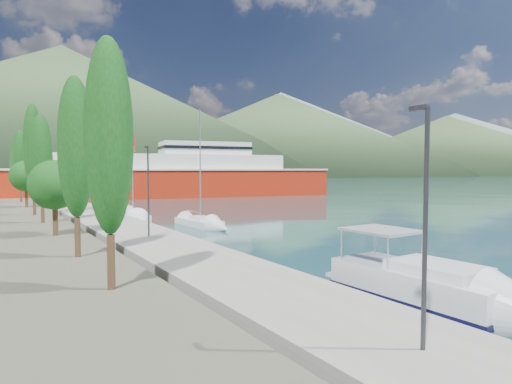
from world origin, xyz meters
TOP-DOWN VIEW (x-y plane):
  - ground at (0.00, 120.00)m, footprint 1400.00×1400.00m
  - quay at (-9.00, 26.00)m, footprint 5.00×88.00m
  - hills_far at (138.59, 618.73)m, footprint 1480.00×900.00m
  - hills_near at (98.04, 372.50)m, footprint 1010.00×520.00m
  - tree_row at (-14.16, 31.79)m, footprint 3.71×64.42m
  - lamp_posts at (-9.00, 14.40)m, footprint 0.15×46.76m
  - motor_cruiser at (-3.71, -5.68)m, footprint 3.02×9.61m
  - sailboat_near at (-1.28, 19.91)m, footprint 2.67×8.24m
  - sailboat_mid at (-5.66, 27.34)m, footprint 3.11×8.08m
  - ferry at (12.96, 64.57)m, footprint 63.30×24.12m

SIDE VIEW (x-z plane):
  - ground at x=0.00m, z-range 0.00..0.00m
  - sailboat_near at x=-1.28m, z-range -5.55..6.13m
  - sailboat_mid at x=-5.66m, z-range -5.49..6.14m
  - quay at x=-9.00m, z-range 0.00..0.80m
  - motor_cruiser at x=-3.71m, z-range -1.18..2.34m
  - ferry at x=12.96m, z-range -2.41..9.90m
  - lamp_posts at x=-9.00m, z-range 1.05..7.11m
  - tree_row at x=-14.16m, z-range 0.18..11.40m
  - hills_near at x=98.04m, z-range -8.32..106.68m
  - hills_far at x=138.59m, z-range -12.61..167.39m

